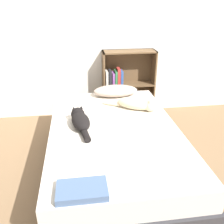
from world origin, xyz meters
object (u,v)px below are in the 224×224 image
bed (114,149)px  cat_light (137,104)px  pillow (116,91)px  cat_dark (80,120)px  bookshelf (126,82)px

bed → cat_light: cat_light is taller
bed → cat_light: (0.33, 0.40, 0.32)m
pillow → cat_dark: cat_dark is taller
pillow → cat_light: (0.18, -0.46, -0.00)m
bed → pillow: size_ratio=3.60×
bed → cat_dark: cat_dark is taller
bookshelf → bed: bearing=-105.6°
bed → pillow: (0.15, 0.86, 0.33)m
cat_dark → bookshelf: bookshelf is taller
bookshelf → pillow: bearing=-115.2°
bed → cat_light: bearing=50.6°
cat_dark → bookshelf: 1.45m
cat_light → bookshelf: bearing=115.7°
pillow → bookshelf: 0.54m
bookshelf → cat_light: bearing=-92.7°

